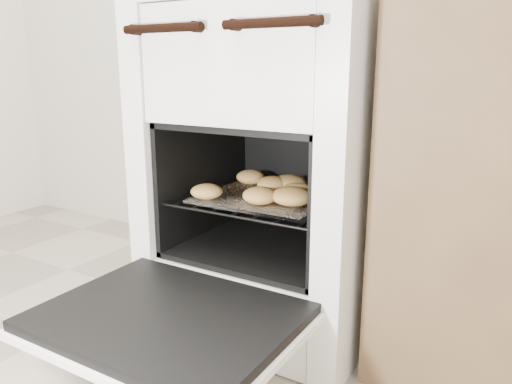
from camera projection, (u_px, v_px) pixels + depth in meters
stove at (283, 164)px, 1.40m from camera, size 0.60×0.66×0.92m
oven_door at (168, 320)px, 1.04m from camera, size 0.54×0.42×0.04m
oven_rack at (271, 198)px, 1.36m from camera, size 0.43×0.42×0.01m
foil_sheet at (267, 197)px, 1.34m from camera, size 0.34×0.30×0.01m
baked_rolls at (271, 188)px, 1.34m from camera, size 0.35×0.32×0.05m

